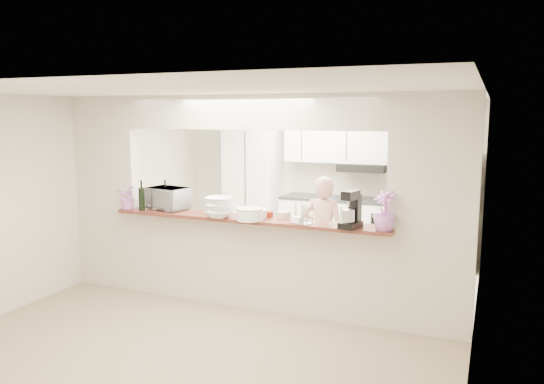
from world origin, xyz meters
The scene contains 19 objects.
floor centered at (0.00, 0.00, 0.00)m, with size 6.00×6.00×0.00m, color gray.
tile_overlay centered at (0.00, 1.55, 0.01)m, with size 5.00×2.90×0.01m, color silver.
partition centered at (0.00, 0.00, 1.48)m, with size 5.00×0.15×2.50m.
bar_counter centered at (0.00, 0.00, 0.58)m, with size 3.40×0.38×1.09m.
kitchen_cabinets centered at (-0.19, 2.72, 0.97)m, with size 3.15×0.62×2.25m.
refrigerator centered at (2.05, 2.65, 0.85)m, with size 0.75×0.70×1.70m, color #B1B1B6.
flower_left centered at (-1.60, -0.15, 1.25)m, with size 0.28×0.24×0.31m, color #E479C7.
wine_bottle_a centered at (-1.40, -0.15, 1.24)m, with size 0.08×0.08×0.38m.
wine_bottle_b centered at (-1.20, 0.07, 1.23)m, with size 0.07×0.07×0.37m.
toaster_oven centered at (-1.15, 0.05, 1.23)m, with size 0.50×0.34×0.28m, color #A4A5A9.
serving_bowls centered at (-0.30, -0.17, 1.21)m, with size 0.32×0.32×0.23m, color white.
plate_stack_a centered at (0.10, -0.19, 1.16)m, with size 0.31×0.31×0.14m.
plate_stack_b centered at (0.10, -0.04, 1.14)m, with size 0.28×0.28×0.10m.
red_bowl centered at (0.20, 0.08, 1.12)m, with size 0.14×0.14×0.06m, color maroon.
tan_bowl centered at (0.40, 0.08, 1.13)m, with size 0.16×0.16×0.08m, color #C7AD8C.
utensil_caddy centered at (0.70, -0.15, 1.18)m, with size 0.26×0.19×0.21m.
stand_mixer centered at (1.25, -0.14, 1.27)m, with size 0.23×0.30×0.40m.
flower_right centered at (1.60, -0.15, 1.30)m, with size 0.23×0.23×0.41m, color #B166BE.
person centered at (0.63, 0.89, 0.75)m, with size 0.54×0.36×1.49m, color tan.
Camera 1 is at (2.60, -5.50, 2.28)m, focal length 35.00 mm.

